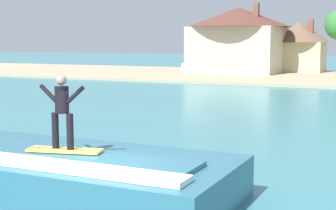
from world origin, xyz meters
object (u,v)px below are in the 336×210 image
Objects in this scene: wave_crest at (60,173)px; surfer at (62,108)px; surfboard at (65,150)px; car_near_shore at (200,65)px; house_small_cottage at (299,44)px; house_with_chimney at (238,37)px.

surfer is at bearing -35.40° from wave_crest.
car_near_shore is at bearing 107.71° from surfboard.
car_near_shore is (-13.99, 43.80, -0.17)m from surfboard.
surfer is 0.42× the size of car_near_shore.
wave_crest is 1.20× the size of house_small_cottage.
car_near_shore is 0.59× the size of house_small_cottage.
surfer is (0.24, -0.17, 1.60)m from wave_crest.
house_small_cottage is (-4.11, 49.83, 2.83)m from wave_crest.
house_small_cottage is at bearing 32.83° from car_near_shore.
surfboard is 0.44× the size of car_near_shore.
wave_crest is 4.64× the size of surfboard.
house_with_chimney is at bearing -142.26° from house_small_cottage.
car_near_shore is at bearing 107.43° from wave_crest.
house_with_chimney is at bearing 24.16° from car_near_shore.
wave_crest is at bearing -72.57° from car_near_shore.
surfer reaches higher than car_near_shore.
surfer is at bearing -77.44° from house_with_chimney.
house_with_chimney is at bearing 102.56° from surfer.
wave_crest is 45.74m from car_near_shore.
car_near_shore is (-13.94, 43.81, -1.16)m from surfer.
car_near_shore is at bearing -155.84° from house_with_chimney.
car_near_shore is 11.67m from house_small_cottage.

